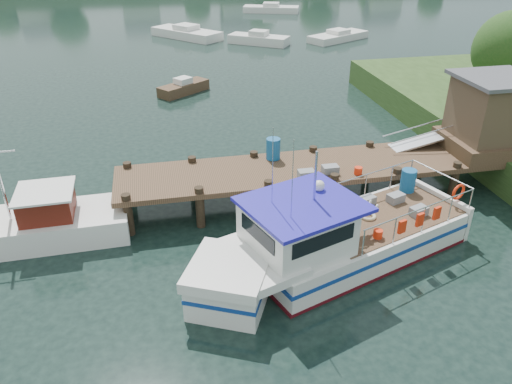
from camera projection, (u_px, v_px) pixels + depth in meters
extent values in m
plane|color=black|center=(273.00, 201.00, 19.82)|extent=(160.00, 160.00, 0.00)
cylinder|color=#332114|center=(500.00, 96.00, 26.77)|extent=(0.50, 0.50, 3.05)
sphere|color=#244317|center=(512.00, 50.00, 25.60)|extent=(3.90, 3.90, 3.90)
cube|color=#4D3624|center=(323.00, 167.00, 19.56)|extent=(16.00, 3.00, 0.20)
cylinder|color=black|center=(129.00, 218.00, 17.40)|extent=(0.32, 0.32, 1.90)
cylinder|color=black|center=(130.00, 184.00, 19.63)|extent=(0.32, 0.32, 1.90)
cylinder|color=black|center=(200.00, 211.00, 17.85)|extent=(0.32, 0.32, 1.90)
cylinder|color=black|center=(193.00, 178.00, 20.08)|extent=(0.32, 0.32, 1.90)
cylinder|color=black|center=(268.00, 204.00, 18.30)|extent=(0.32, 0.32, 1.90)
cylinder|color=black|center=(254.00, 173.00, 20.53)|extent=(0.32, 0.32, 1.90)
cylinder|color=black|center=(333.00, 197.00, 18.75)|extent=(0.32, 0.32, 1.90)
cylinder|color=black|center=(312.00, 167.00, 20.99)|extent=(0.32, 0.32, 1.90)
cylinder|color=black|center=(394.00, 190.00, 19.20)|extent=(0.32, 0.32, 1.90)
cylinder|color=black|center=(368.00, 162.00, 21.44)|extent=(0.32, 0.32, 1.90)
cylinder|color=black|center=(453.00, 184.00, 19.65)|extent=(0.32, 0.32, 1.90)
cylinder|color=black|center=(421.00, 157.00, 21.89)|extent=(0.32, 0.32, 1.90)
cylinder|color=black|center=(509.00, 178.00, 20.10)|extent=(0.32, 0.32, 1.90)
cylinder|color=black|center=(472.00, 152.00, 22.34)|extent=(0.32, 0.32, 1.90)
cube|color=#4D3624|center=(485.00, 143.00, 20.63)|extent=(3.20, 3.00, 0.60)
cube|color=#4B3A2A|center=(492.00, 111.00, 19.96)|extent=(2.60, 2.60, 2.40)
cube|color=#47474C|center=(500.00, 79.00, 19.33)|extent=(3.00, 3.00, 0.15)
cube|color=#A5A8AD|center=(423.00, 140.00, 21.01)|extent=(3.34, 0.90, 0.79)
cylinder|color=silver|center=(430.00, 133.00, 20.43)|extent=(3.34, 0.05, 0.76)
cylinder|color=silver|center=(420.00, 126.00, 21.11)|extent=(3.34, 0.05, 0.76)
cube|color=slate|center=(306.00, 174.00, 18.39)|extent=(0.60, 0.40, 0.30)
cube|color=slate|center=(330.00, 169.00, 18.74)|extent=(0.60, 0.40, 0.30)
cylinder|color=red|center=(358.00, 171.00, 18.67)|extent=(0.30, 0.30, 0.28)
cylinder|color=#145289|center=(273.00, 149.00, 19.75)|extent=(0.56, 0.56, 0.85)
cube|color=silver|center=(357.00, 240.00, 16.41)|extent=(7.74, 5.11, 1.10)
cube|color=silver|center=(229.00, 289.00, 14.22)|extent=(2.71, 2.71, 1.10)
cube|color=silver|center=(229.00, 269.00, 13.89)|extent=(2.94, 3.00, 0.34)
cube|color=silver|center=(258.00, 259.00, 14.34)|extent=(2.72, 3.22, 0.29)
cube|color=navy|center=(357.00, 236.00, 16.35)|extent=(7.84, 5.18, 0.13)
cube|color=navy|center=(229.00, 285.00, 14.16)|extent=(2.76, 2.76, 0.13)
cube|color=#4C0A11|center=(355.00, 252.00, 16.65)|extent=(7.83, 5.16, 0.13)
cube|color=#4D3624|center=(385.00, 216.00, 16.67)|extent=(5.74, 4.17, 0.04)
cube|color=silver|center=(436.00, 207.00, 18.08)|extent=(1.14, 2.77, 1.29)
cube|color=silver|center=(297.00, 229.00, 14.67)|extent=(3.36, 3.25, 1.44)
cube|color=black|center=(324.00, 241.00, 13.59)|extent=(2.00, 0.74, 0.48)
cube|color=black|center=(274.00, 202.00, 15.47)|extent=(2.00, 0.74, 0.48)
cube|color=black|center=(258.00, 234.00, 13.91)|extent=(0.61, 1.64, 0.48)
cube|color=#211BAA|center=(303.00, 204.00, 14.39)|extent=(4.00, 3.71, 0.12)
cylinder|color=silver|center=(315.00, 176.00, 14.17)|extent=(0.10, 0.10, 1.53)
cylinder|color=silver|center=(292.00, 180.00, 13.10)|extent=(0.03, 0.03, 2.30)
cylinder|color=silver|center=(272.00, 167.00, 13.82)|extent=(0.03, 0.03, 2.30)
sphere|color=silver|center=(319.00, 186.00, 14.98)|extent=(0.44, 0.44, 0.35)
cylinder|color=silver|center=(422.00, 208.00, 15.31)|extent=(4.53, 1.64, 0.04)
cylinder|color=silver|center=(364.00, 175.00, 17.30)|extent=(4.53, 1.64, 0.04)
cylinder|color=silver|center=(442.00, 174.00, 17.41)|extent=(0.92, 2.50, 0.04)
cylinder|color=silver|center=(363.00, 243.00, 14.46)|extent=(0.05, 0.05, 0.91)
cylinder|color=silver|center=(309.00, 204.00, 16.44)|extent=(0.05, 0.05, 0.91)
cylinder|color=silver|center=(394.00, 231.00, 15.03)|extent=(0.05, 0.05, 0.91)
cylinder|color=silver|center=(338.00, 195.00, 17.01)|extent=(0.05, 0.05, 0.91)
cylinder|color=silver|center=(423.00, 220.00, 15.60)|extent=(0.05, 0.05, 0.91)
cylinder|color=silver|center=(365.00, 186.00, 17.58)|extent=(0.05, 0.05, 0.91)
cylinder|color=silver|center=(450.00, 209.00, 16.17)|extent=(0.05, 0.05, 0.91)
cylinder|color=silver|center=(391.00, 178.00, 18.15)|extent=(0.05, 0.05, 0.91)
cylinder|color=silver|center=(471.00, 201.00, 16.63)|extent=(0.05, 0.05, 0.91)
cylinder|color=silver|center=(411.00, 171.00, 18.61)|extent=(0.05, 0.05, 0.91)
cube|color=slate|center=(419.00, 211.00, 16.60)|extent=(0.67, 0.55, 0.31)
cube|color=slate|center=(396.00, 198.00, 17.39)|extent=(0.67, 0.55, 0.31)
cube|color=slate|center=(367.00, 201.00, 17.24)|extent=(0.62, 0.52, 0.31)
cylinder|color=#145289|center=(408.00, 181.00, 17.99)|extent=(0.69, 0.69, 0.84)
cylinder|color=red|center=(378.00, 234.00, 15.43)|extent=(0.37, 0.37, 0.29)
torus|color=#BFB28C|center=(368.00, 216.00, 16.52)|extent=(0.69, 0.69, 0.12)
torus|color=red|center=(459.00, 192.00, 17.04)|extent=(0.59, 0.29, 0.59)
cube|color=red|center=(402.00, 227.00, 15.11)|extent=(0.29, 0.18, 0.43)
cube|color=red|center=(420.00, 220.00, 15.46)|extent=(0.29, 0.18, 0.43)
cube|color=red|center=(437.00, 213.00, 15.81)|extent=(0.29, 0.18, 0.43)
imported|color=silver|center=(353.00, 212.00, 15.27)|extent=(0.58, 0.71, 1.69)
cube|color=silver|center=(38.00, 228.00, 17.19)|extent=(6.17, 2.43, 0.94)
cube|color=#54170E|center=(47.00, 204.00, 16.86)|extent=(1.74, 1.74, 0.89)
cube|color=silver|center=(44.00, 192.00, 16.64)|extent=(1.93, 1.93, 0.08)
cylinder|color=silver|center=(0.00, 179.00, 16.09)|extent=(0.10, 0.10, 2.92)
cube|color=#4D3624|center=(184.00, 88.00, 32.01)|extent=(3.47, 3.06, 0.64)
cube|color=silver|center=(183.00, 81.00, 31.78)|extent=(1.28, 1.25, 0.41)
cube|color=silver|center=(271.00, 9.00, 60.26)|extent=(6.96, 4.29, 0.71)
cube|color=silver|center=(271.00, 5.00, 60.00)|extent=(2.26, 2.10, 0.46)
cube|color=silver|center=(259.00, 40.00, 44.77)|extent=(5.48, 4.56, 0.75)
cube|color=silver|center=(259.00, 33.00, 44.50)|extent=(1.98, 1.92, 0.48)
cube|color=silver|center=(338.00, 37.00, 46.20)|extent=(6.47, 4.81, 0.62)
cube|color=silver|center=(339.00, 32.00, 45.98)|extent=(2.24, 2.14, 0.40)
cube|color=silver|center=(187.00, 34.00, 47.16)|extent=(6.53, 6.98, 0.77)
cube|color=silver|center=(186.00, 27.00, 46.88)|extent=(2.61, 2.63, 0.49)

